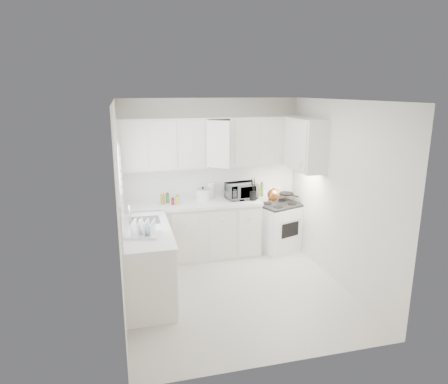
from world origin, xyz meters
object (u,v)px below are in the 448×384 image
object	(u,v)px
microwave	(241,189)
utensil_crock	(253,189)
stove	(279,220)
tea_kettle	(273,194)
dish_rack	(142,228)
rice_cooker	(203,194)

from	to	relation	value
microwave	utensil_crock	world-z (taller)	utensil_crock
stove	microwave	world-z (taller)	microwave
tea_kettle	dish_rack	distance (m)	2.49
microwave	tea_kettle	bearing A→B (deg)	-33.30
stove	rice_cooker	size ratio (longest dim) A/B	4.52
microwave	utensil_crock	bearing A→B (deg)	-50.57
tea_kettle	stove	bearing A→B (deg)	48.76
microwave	dish_rack	distance (m)	2.20
microwave	rice_cooker	distance (m)	0.65
dish_rack	tea_kettle	bearing A→B (deg)	43.85
tea_kettle	dish_rack	bearing A→B (deg)	-144.68
rice_cooker	utensil_crock	bearing A→B (deg)	-27.08
stove	microwave	xyz separation A→B (m)	(-0.67, 0.06, 0.58)
utensil_crock	tea_kettle	bearing A→B (deg)	-13.77
stove	tea_kettle	distance (m)	0.58
utensil_crock	dish_rack	size ratio (longest dim) A/B	0.95
stove	microwave	size ratio (longest dim) A/B	2.17
microwave	dish_rack	world-z (taller)	microwave
microwave	utensil_crock	xyz separation A→B (m)	(0.16, -0.14, 0.03)
utensil_crock	dish_rack	world-z (taller)	utensil_crock
rice_cooker	tea_kettle	bearing A→B (deg)	-27.61
microwave	dish_rack	bearing A→B (deg)	-149.76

